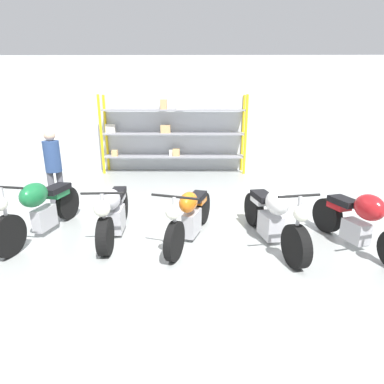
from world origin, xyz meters
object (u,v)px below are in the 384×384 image
at_px(motorcycle_green, 40,206).
at_px(motorcycle_red, 362,221).
at_px(motorcycle_silver, 114,212).
at_px(person_browsing, 53,164).
at_px(shelving_rack, 171,133).
at_px(motorcycle_white, 273,217).
at_px(motorcycle_orange, 190,215).

relative_size(motorcycle_green, motorcycle_red, 1.11).
height_order(motorcycle_green, motorcycle_silver, motorcycle_green).
bearing_deg(person_browsing, motorcycle_red, -146.14).
relative_size(shelving_rack, motorcycle_green, 2.15).
bearing_deg(motorcycle_white, person_browsing, -122.53).
distance_m(motorcycle_orange, person_browsing, 3.28).
height_order(shelving_rack, motorcycle_green, shelving_rack).
relative_size(shelving_rack, motorcycle_red, 2.38).
distance_m(motorcycle_red, person_browsing, 5.78).
xyz_separation_m(shelving_rack, motorcycle_red, (3.27, -5.50, -0.78)).
xyz_separation_m(shelving_rack, motorcycle_silver, (-0.61, -4.99, -0.85)).
bearing_deg(motorcycle_red, motorcycle_white, -117.10).
bearing_deg(motorcycle_green, motorcycle_white, 95.81).
bearing_deg(motorcycle_silver, person_browsing, -134.23).
distance_m(shelving_rack, motorcycle_silver, 5.09).
height_order(motorcycle_orange, motorcycle_white, motorcycle_white).
relative_size(motorcycle_silver, motorcycle_orange, 1.00).
xyz_separation_m(motorcycle_white, motorcycle_red, (1.28, -0.23, 0.02)).
xyz_separation_m(motorcycle_green, motorcycle_silver, (1.22, 0.02, -0.11)).
bearing_deg(motorcycle_silver, motorcycle_orange, 79.10).
xyz_separation_m(motorcycle_orange, person_browsing, (-2.86, 1.52, 0.55)).
xyz_separation_m(motorcycle_orange, motorcycle_white, (1.31, -0.12, 0.02)).
bearing_deg(motorcycle_silver, motorcycle_red, 79.00).
xyz_separation_m(motorcycle_green, person_browsing, (-0.34, 1.37, 0.46)).
bearing_deg(motorcycle_green, person_browsing, -156.06).
height_order(shelving_rack, motorcycle_silver, shelving_rack).
height_order(shelving_rack, person_browsing, shelving_rack).
bearing_deg(motorcycle_orange, motorcycle_silver, -79.76).
bearing_deg(shelving_rack, motorcycle_green, -110.15).
distance_m(shelving_rack, motorcycle_orange, 5.27).
distance_m(motorcycle_green, person_browsing, 1.48).
bearing_deg(motorcycle_red, motorcycle_orange, -114.69).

